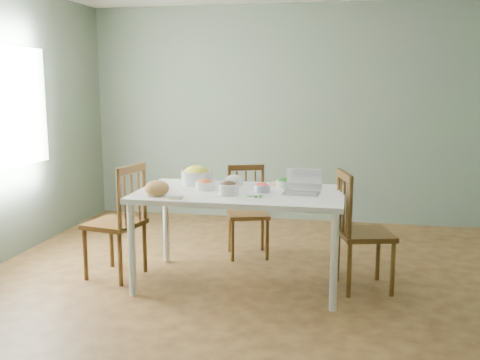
% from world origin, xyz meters
% --- Properties ---
extents(floor, '(5.00, 5.00, 0.00)m').
position_xyz_m(floor, '(0.00, 0.00, 0.00)').
color(floor, '#472B16').
rests_on(floor, ground).
extents(wall_back, '(5.00, 0.00, 2.70)m').
position_xyz_m(wall_back, '(0.00, 2.50, 1.35)').
color(wall_back, slate).
rests_on(wall_back, ground).
extents(wall_front, '(5.00, 0.00, 2.70)m').
position_xyz_m(wall_front, '(0.00, -2.50, 1.35)').
color(wall_front, slate).
rests_on(wall_front, ground).
extents(window_left, '(0.04, 1.60, 1.20)m').
position_xyz_m(window_left, '(-2.48, 0.30, 1.50)').
color(window_left, white).
rests_on(window_left, ground).
extents(dining_table, '(1.76, 0.99, 0.83)m').
position_xyz_m(dining_table, '(-0.10, 0.08, 0.41)').
color(dining_table, white).
rests_on(dining_table, floor).
extents(chair_far, '(0.50, 0.49, 0.91)m').
position_xyz_m(chair_far, '(-0.18, 0.87, 0.46)').
color(chair_far, '#41260F').
rests_on(chair_far, floor).
extents(chair_left, '(0.52, 0.53, 1.03)m').
position_xyz_m(chair_left, '(-1.25, 0.05, 0.52)').
color(chair_left, '#41260F').
rests_on(chair_left, floor).
extents(chair_right, '(0.53, 0.54, 1.01)m').
position_xyz_m(chair_right, '(0.96, 0.17, 0.51)').
color(chair_right, '#41260F').
rests_on(chair_right, floor).
extents(bread_boule, '(0.26, 0.26, 0.13)m').
position_xyz_m(bread_boule, '(-0.73, -0.24, 0.89)').
color(bread_boule, '#BD9040').
rests_on(bread_boule, dining_table).
extents(butter_stick, '(0.11, 0.03, 0.03)m').
position_xyz_m(butter_stick, '(-0.54, -0.34, 0.84)').
color(butter_stick, white).
rests_on(butter_stick, dining_table).
extents(bowl_squash, '(0.38, 0.38, 0.17)m').
position_xyz_m(bowl_squash, '(-0.55, 0.32, 0.91)').
color(bowl_squash, gold).
rests_on(bowl_squash, dining_table).
extents(bowl_carrot, '(0.18, 0.18, 0.09)m').
position_xyz_m(bowl_carrot, '(-0.41, 0.10, 0.87)').
color(bowl_carrot, orange).
rests_on(bowl_carrot, dining_table).
extents(bowl_onion, '(0.17, 0.17, 0.09)m').
position_xyz_m(bowl_onion, '(-0.21, 0.36, 0.87)').
color(bowl_onion, silver).
rests_on(bowl_onion, dining_table).
extents(bowl_mushroom, '(0.20, 0.20, 0.11)m').
position_xyz_m(bowl_mushroom, '(-0.17, -0.07, 0.88)').
color(bowl_mushroom, '#493521').
rests_on(bowl_mushroom, dining_table).
extents(bowl_redpep, '(0.15, 0.15, 0.08)m').
position_xyz_m(bowl_redpep, '(0.09, 0.09, 0.87)').
color(bowl_redpep, red).
rests_on(bowl_redpep, dining_table).
extents(bowl_broccoli, '(0.18, 0.18, 0.09)m').
position_xyz_m(bowl_broccoli, '(0.25, 0.30, 0.87)').
color(bowl_broccoli, '#226819').
rests_on(bowl_broccoli, dining_table).
extents(flatbread, '(0.28, 0.28, 0.02)m').
position_xyz_m(flatbread, '(0.21, 0.45, 0.84)').
color(flatbread, tan).
rests_on(flatbread, dining_table).
extents(basil_bunch, '(0.17, 0.17, 0.02)m').
position_xyz_m(basil_bunch, '(0.06, -0.12, 0.83)').
color(basil_bunch, '#194B09').
rests_on(basil_bunch, dining_table).
extents(laptop, '(0.32, 0.30, 0.20)m').
position_xyz_m(laptop, '(0.43, 0.06, 0.93)').
color(laptop, silver).
rests_on(laptop, dining_table).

